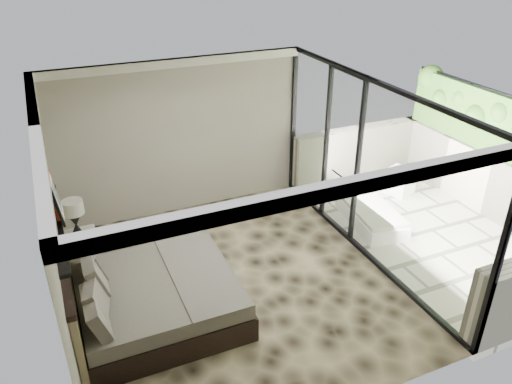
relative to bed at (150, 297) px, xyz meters
name	(u,v)px	position (x,y,z in m)	size (l,w,h in m)	color
floor	(232,284)	(1.25, 0.23, -0.35)	(5.00, 5.00, 0.00)	black
ceiling	(227,101)	(1.25, 0.23, 2.44)	(4.50, 5.00, 0.02)	silver
back_wall	(179,138)	(1.25, 2.72, 1.05)	(4.50, 0.02, 2.80)	gray
left_wall	(54,237)	(-0.99, 0.23, 1.05)	(0.02, 5.00, 2.80)	gray
glass_wall	(369,172)	(3.50, 0.23, 1.05)	(0.08, 5.00, 2.80)	white
terrace_slab	(432,233)	(5.00, 0.23, -0.41)	(3.00, 5.00, 0.12)	beige
parapet_far	(497,188)	(6.35, 0.23, 0.20)	(0.30, 5.00, 1.10)	#BBB798
foliage_hedge	(511,130)	(6.35, 0.23, 1.30)	(0.36, 4.60, 1.10)	#457825
picture_ledge	(57,225)	(-0.93, 0.33, 1.15)	(0.12, 2.20, 0.05)	black
bed	(150,297)	(0.00, 0.00, 0.00)	(2.13, 2.07, 1.18)	black
nightstand	(83,250)	(-0.68, 1.66, -0.10)	(0.49, 0.49, 0.49)	black
table_lamp	(74,213)	(-0.70, 1.70, 0.54)	(0.31, 0.31, 0.57)	black
abstract_canvas	(46,174)	(-0.94, 0.82, 1.63)	(0.04, 0.90, 0.90)	#BB4410
framed_print	(55,197)	(-0.89, 0.44, 1.48)	(0.03, 0.50, 0.60)	black
ottoman	(399,181)	(5.34, 1.63, -0.11)	(0.48, 0.48, 0.48)	white
lounger	(370,213)	(4.15, 0.91, -0.17)	(0.92, 1.54, 0.57)	white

